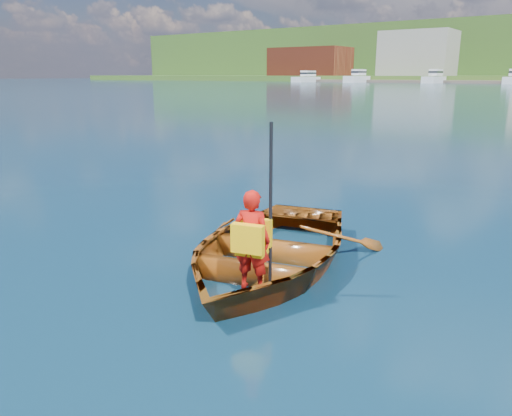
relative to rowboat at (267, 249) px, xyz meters
The scene contains 3 objects.
ground 1.30m from the rowboat, 157.06° to the right, with size 600.00×600.00×0.00m.
rowboat is the anchor object (origin of this frame).
child_paddler 1.01m from the rowboat, 66.37° to the right, with size 0.45×0.41×1.76m.
Camera 1 is at (4.41, -4.35, 2.31)m, focal length 35.00 mm.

